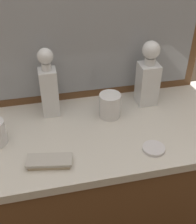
% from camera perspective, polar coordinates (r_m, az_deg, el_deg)
% --- Properties ---
extents(dresser, '(1.29, 0.53, 0.86)m').
position_cam_1_polar(dresser, '(1.47, -0.00, -16.35)').
color(dresser, brown).
rests_on(dresser, ground_plane).
extents(dresser_mirror, '(1.05, 0.03, 0.75)m').
position_cam_1_polar(dresser_mirror, '(1.20, -2.69, 18.55)').
color(dresser_mirror, brown).
rests_on(dresser_mirror, dresser).
extents(crystal_decanter_rear, '(0.08, 0.08, 0.29)m').
position_cam_1_polar(crystal_decanter_rear, '(1.27, 9.81, 6.41)').
color(crystal_decanter_rear, white).
rests_on(crystal_decanter_rear, dresser).
extents(crystal_decanter_far_left, '(0.07, 0.07, 0.30)m').
position_cam_1_polar(crystal_decanter_far_left, '(1.20, -9.67, 4.56)').
color(crystal_decanter_far_left, white).
rests_on(crystal_decanter_far_left, dresser).
extents(crystal_tumbler_rear, '(0.09, 0.09, 0.10)m').
position_cam_1_polar(crystal_tumbler_rear, '(1.20, 2.37, 1.14)').
color(crystal_tumbler_rear, white).
rests_on(crystal_tumbler_rear, dresser).
extents(silver_brush_rear, '(0.16, 0.09, 0.02)m').
position_cam_1_polar(silver_brush_rear, '(1.02, -9.58, -9.61)').
color(silver_brush_rear, '#B7A88C').
rests_on(silver_brush_rear, dresser).
extents(porcelain_dish, '(0.08, 0.08, 0.01)m').
position_cam_1_polar(porcelain_dish, '(1.08, 10.93, -7.09)').
color(porcelain_dish, silver).
rests_on(porcelain_dish, dresser).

